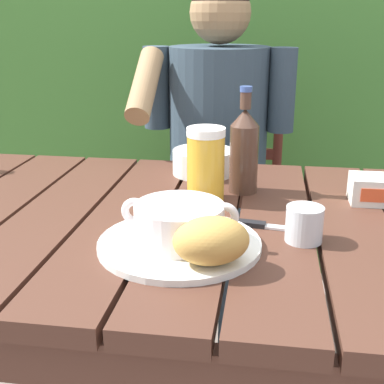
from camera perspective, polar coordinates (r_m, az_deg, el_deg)
The scene contains 13 objects.
dining_table at distance 1.09m, azimuth 0.76°, elevation -7.23°, with size 1.38×0.83×0.73m.
hedge_backdrop at distance 2.53m, azimuth 3.29°, elevation 10.90°, with size 3.15×0.81×1.59m.
chair_near_diner at distance 1.95m, azimuth 3.24°, elevation -0.95°, with size 0.44×0.46×0.93m.
person_eating at distance 1.68m, azimuth 2.67°, elevation 5.38°, with size 0.48×0.47×1.24m.
serving_plate at distance 0.92m, azimuth -1.39°, elevation -5.74°, with size 0.29×0.29×0.01m.
soup_bowl at distance 0.91m, azimuth -1.41°, elevation -3.33°, with size 0.21×0.16×0.08m.
bread_roll at distance 0.83m, azimuth 2.14°, elevation -5.39°, with size 0.15×0.13×0.08m.
beer_glass at distance 1.13m, azimuth 1.74°, elevation 3.06°, with size 0.08×0.08×0.16m.
beer_bottle at distance 1.19m, azimuth 5.78°, elevation 4.73°, with size 0.07×0.07×0.24m.
water_glass_small at distance 0.96m, azimuth 12.32°, elevation -3.49°, with size 0.07×0.07×0.07m.
butter_tub at distance 1.20m, azimuth 19.68°, elevation 0.26°, with size 0.11×0.08×0.06m.
table_knife at distance 1.01m, azimuth 7.97°, elevation -3.70°, with size 0.15×0.04×0.01m.
diner_bowl at distance 1.34m, azimuth 1.26°, elevation 3.36°, with size 0.16×0.16×0.06m.
Camera 1 is at (0.13, -0.97, 1.13)m, focal length 48.20 mm.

